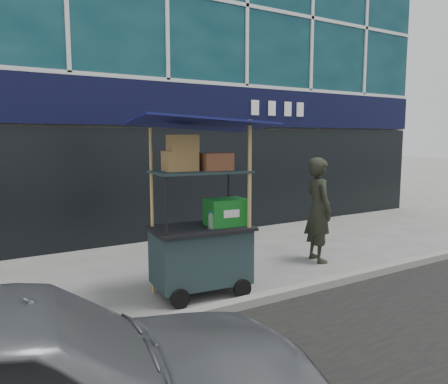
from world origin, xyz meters
TOP-DOWN VIEW (x-y plane):
  - ground at (0.00, 0.00)m, footprint 80.00×80.00m
  - curb at (0.00, -0.20)m, footprint 80.00×0.18m
  - vendor_cart at (-1.04, 0.55)m, footprint 1.97×1.49m
  - vendor_man at (1.52, 0.91)m, footprint 0.60×0.77m

SIDE VIEW (x-z plane):
  - ground at x=0.00m, z-range 0.00..0.00m
  - curb at x=0.00m, z-range 0.00..0.12m
  - vendor_cart at x=-1.04m, z-range -0.37..2.12m
  - vendor_man at x=1.52m, z-range 0.00..1.86m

